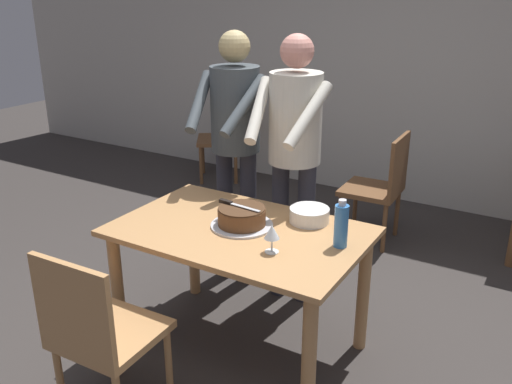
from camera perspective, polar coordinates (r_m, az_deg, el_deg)
ground_plane at (r=3.33m, az=-1.56°, el=-15.69°), size 14.00×14.00×0.00m
back_wall at (r=5.34m, az=15.28°, el=13.28°), size 10.00×0.12×2.70m
main_dining_table at (r=3.00m, az=-1.68°, el=-6.03°), size 1.34×0.85×0.75m
cake_on_platter at (r=2.96m, az=-1.49°, el=-2.67°), size 0.34×0.34×0.11m
cake_knife at (r=2.98m, az=-2.59°, el=-1.20°), size 0.27×0.05×0.02m
plate_stack at (r=3.03m, az=5.57°, el=-2.39°), size 0.22×0.22×0.08m
wine_glass_near at (r=2.66m, az=1.67°, el=-4.28°), size 0.08×0.08×0.14m
water_bottle at (r=2.74m, az=8.85°, el=-3.43°), size 0.07×0.07×0.25m
person_cutting_cake at (r=3.36m, az=3.99°, el=5.13°), size 0.47×0.56×1.72m
person_standing_beside at (r=3.60m, az=-2.21°, el=6.23°), size 0.47×0.56×1.72m
chair_near_side at (r=2.69m, az=-16.05°, el=-13.72°), size 0.46×0.46×0.90m
background_chair_0 at (r=4.47m, az=12.86°, el=0.78°), size 0.45×0.45×0.90m
background_chair_1 at (r=5.86m, az=-3.20°, el=6.02°), size 0.61×0.61×0.90m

